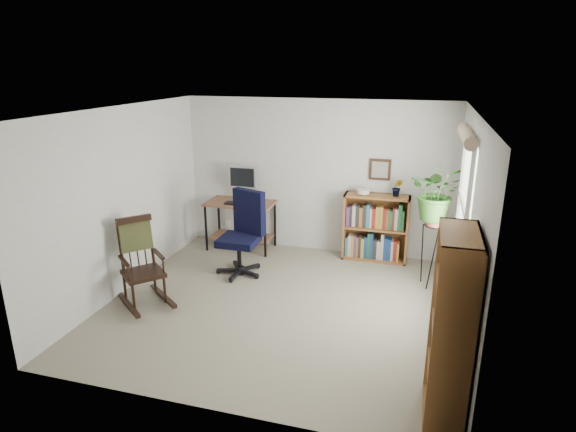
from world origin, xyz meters
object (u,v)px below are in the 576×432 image
(desk, at_px, (241,225))
(rocking_chair, at_px, (142,262))
(tall_bookshelf, at_px, (451,329))
(office_chair, at_px, (239,234))
(low_bookshelf, at_px, (376,228))

(desk, distance_m, rocking_chair, 2.17)
(desk, distance_m, tall_bookshelf, 4.46)
(rocking_chair, height_order, tall_bookshelf, tall_bookshelf)
(desk, relative_size, tall_bookshelf, 0.65)
(office_chair, bearing_deg, desk, 129.17)
(low_bookshelf, bearing_deg, office_chair, -149.14)
(low_bookshelf, bearing_deg, desk, -176.80)
(desk, xyz_separation_m, low_bookshelf, (2.14, 0.12, 0.12))
(tall_bookshelf, bearing_deg, office_chair, 140.75)
(office_chair, height_order, tall_bookshelf, tall_bookshelf)
(rocking_chair, xyz_separation_m, tall_bookshelf, (3.56, -1.08, 0.27))
(desk, xyz_separation_m, rocking_chair, (-0.48, -2.11, 0.17))
(tall_bookshelf, bearing_deg, low_bookshelf, 105.81)
(desk, bearing_deg, rocking_chair, -102.69)
(desk, distance_m, low_bookshelf, 2.15)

